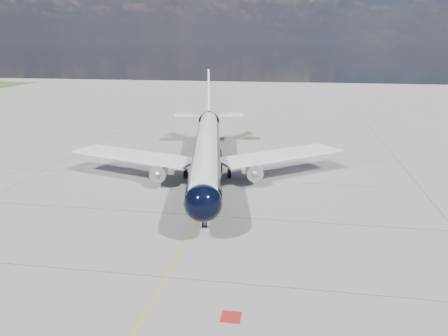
% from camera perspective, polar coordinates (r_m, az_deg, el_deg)
% --- Properties ---
extents(ground, '(320.00, 320.00, 0.00)m').
position_cam_1_polar(ground, '(73.42, 0.17, -0.26)').
color(ground, gray).
rests_on(ground, ground).
extents(taxiway_centerline, '(0.16, 160.00, 0.01)m').
position_cam_1_polar(taxiway_centerline, '(68.71, -0.48, -1.44)').
color(taxiway_centerline, '#E9A70C').
rests_on(taxiway_centerline, ground).
extents(red_marking, '(1.60, 1.60, 0.01)m').
position_cam_1_polar(red_marking, '(36.47, 0.92, -18.88)').
color(red_marking, maroon).
rests_on(red_marking, ground).
extents(main_airliner, '(43.11, 53.05, 15.40)m').
position_cam_1_polar(main_airliner, '(68.34, -2.22, 2.61)').
color(main_airliner, black).
rests_on(main_airliner, ground).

